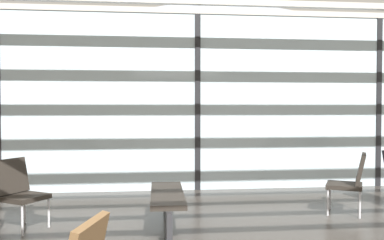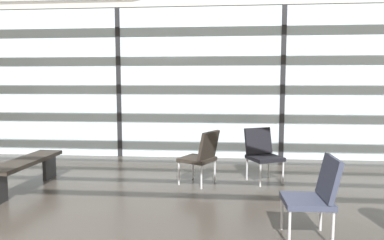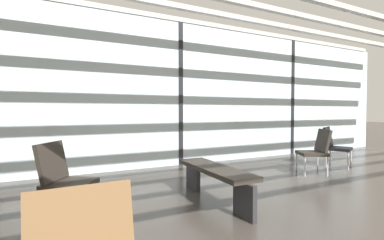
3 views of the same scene
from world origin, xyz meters
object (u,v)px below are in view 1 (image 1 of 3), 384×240
parked_airplane (210,82)px  lounge_chair_3 (18,189)px  waiting_bench (167,201)px  lounge_chair_5 (351,179)px

parked_airplane → lounge_chair_3: size_ratio=12.78×
parked_airplane → waiting_bench: (-1.66, -7.19, -1.88)m
parked_airplane → lounge_chair_5: parked_airplane is taller
lounge_chair_3 → lounge_chair_5: same height
parked_airplane → lounge_chair_3: parked_airplane is taller
parked_airplane → lounge_chair_3: 7.95m
parked_airplane → lounge_chair_5: 6.98m
parked_airplane → lounge_chair_5: (0.98, -6.69, -1.75)m
lounge_chair_5 → waiting_bench: 2.69m
parked_airplane → waiting_bench: 7.62m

